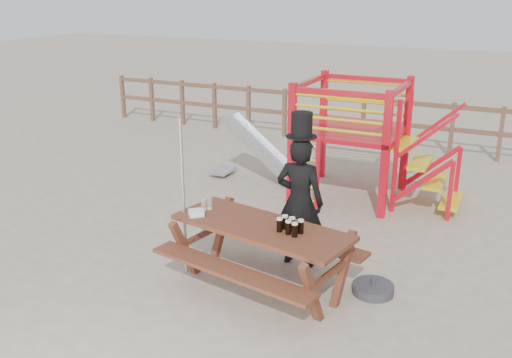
% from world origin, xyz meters
% --- Properties ---
extents(ground, '(60.00, 60.00, 0.00)m').
position_xyz_m(ground, '(0.00, 0.00, 0.00)').
color(ground, '#B4A58C').
rests_on(ground, ground).
extents(back_fence, '(15.09, 0.09, 1.20)m').
position_xyz_m(back_fence, '(0.00, 7.00, 0.74)').
color(back_fence, brown).
rests_on(back_fence, ground).
extents(playground_fort, '(4.71, 1.84, 2.10)m').
position_xyz_m(playground_fort, '(0.12, 3.58, 1.07)').
color(playground_fort, red).
rests_on(playground_fort, ground).
extents(picnic_table, '(2.47, 1.92, 0.86)m').
position_xyz_m(picnic_table, '(0.21, -0.14, 0.54)').
color(picnic_table, brown).
rests_on(picnic_table, ground).
extents(man_with_hat, '(0.67, 0.45, 2.10)m').
position_xyz_m(man_with_hat, '(0.37, 0.71, 0.94)').
color(man_with_hat, black).
rests_on(man_with_hat, ground).
extents(metal_pole, '(0.05, 0.05, 2.09)m').
position_xyz_m(metal_pole, '(-0.88, -0.17, 1.05)').
color(metal_pole, '#B2B2B7').
rests_on(metal_pole, ground).
extents(parasol_base, '(0.51, 0.51, 0.22)m').
position_xyz_m(parasol_base, '(1.51, 0.35, 0.06)').
color(parasol_base, '#35353A').
rests_on(parasol_base, ground).
extents(paper_bag, '(0.23, 0.23, 0.08)m').
position_xyz_m(paper_bag, '(-0.66, -0.23, 0.90)').
color(paper_bag, white).
rests_on(paper_bag, picnic_table).
extents(stout_pints, '(0.32, 0.23, 0.17)m').
position_xyz_m(stout_pints, '(0.60, -0.19, 0.95)').
color(stout_pints, black).
rests_on(stout_pints, picnic_table).
extents(empty_glasses, '(0.12, 0.13, 0.15)m').
position_xyz_m(empty_glasses, '(-0.64, 0.01, 0.93)').
color(empty_glasses, silver).
rests_on(empty_glasses, picnic_table).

